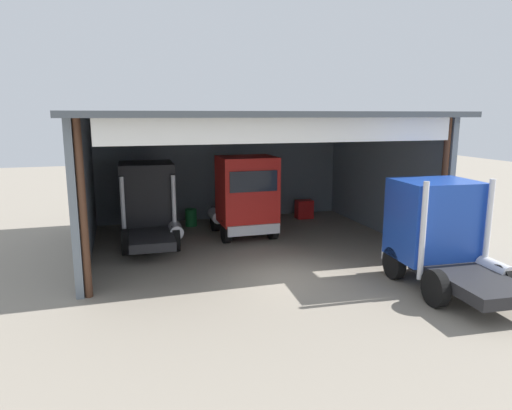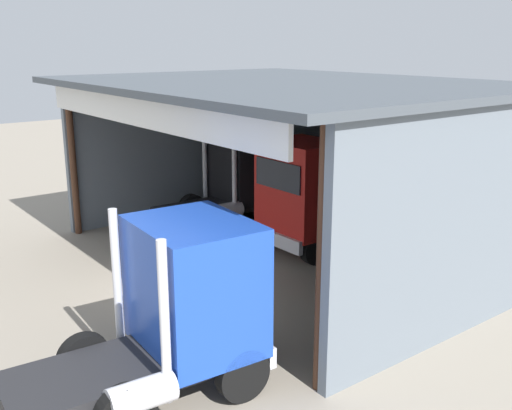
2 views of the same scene
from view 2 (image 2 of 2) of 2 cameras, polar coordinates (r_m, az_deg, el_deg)
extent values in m
plane|color=gray|center=(17.39, -9.21, -7.95)|extent=(80.00, 80.00, 0.00)
cube|color=slate|center=(22.76, 13.04, 4.61)|extent=(13.36, 0.24, 5.47)
cube|color=slate|center=(24.59, -6.76, 5.67)|extent=(0.24, 9.92, 5.47)
cube|color=slate|center=(15.03, 20.43, -1.40)|extent=(0.24, 9.92, 5.47)
cube|color=#474E55|center=(18.59, 2.69, 11.48)|extent=(13.96, 10.75, 0.20)
cylinder|color=#4C2D1E|center=(22.33, -17.10, 4.12)|extent=(0.24, 0.24, 5.47)
cylinder|color=#4C2D1E|center=(11.57, 6.35, -5.40)|extent=(0.24, 0.24, 5.47)
cube|color=white|center=(15.94, -11.05, 8.96)|extent=(12.02, 0.12, 0.90)
cube|color=black|center=(23.40, -0.72, 3.81)|extent=(2.36, 2.49, 2.72)
cube|color=black|center=(24.03, 1.69, 5.27)|extent=(1.96, 0.11, 0.82)
cube|color=silver|center=(24.46, 1.71, 0.80)|extent=(2.19, 0.21, 0.44)
cube|color=#232326|center=(22.65, -4.90, -0.36)|extent=(1.81, 3.73, 0.36)
cylinder|color=silver|center=(23.58, -4.90, 3.02)|extent=(0.18, 0.18, 2.56)
cylinder|color=silver|center=(21.87, -2.07, 2.10)|extent=(0.18, 0.18, 2.56)
cylinder|color=silver|center=(21.92, -2.83, -0.52)|extent=(0.59, 1.21, 0.56)
cylinder|color=black|center=(24.83, -1.14, 0.67)|extent=(0.32, 1.08, 1.07)
cylinder|color=black|center=(23.27, 1.70, -0.34)|extent=(0.32, 1.08, 1.07)
cylinder|color=black|center=(23.53, -6.16, -0.25)|extent=(0.32, 1.08, 1.07)
cylinder|color=black|center=(21.88, -3.52, -1.38)|extent=(0.32, 1.08, 1.07)
cube|color=red|center=(19.48, 4.45, 1.77)|extent=(2.49, 2.08, 2.98)
cube|color=black|center=(18.69, 2.10, 2.86)|extent=(2.10, 0.08, 0.89)
cube|color=silver|center=(19.24, 1.97, -3.30)|extent=(2.35, 0.18, 0.44)
cube|color=#232326|center=(21.14, 8.07, -1.64)|extent=(1.89, 3.38, 0.36)
cylinder|color=silver|center=(19.62, 9.17, 0.56)|extent=(0.18, 0.18, 2.71)
cylinder|color=silver|center=(21.15, 4.77, 1.77)|extent=(0.18, 0.18, 2.71)
cylinder|color=silver|center=(21.66, 5.42, -0.81)|extent=(0.57, 1.21, 0.56)
cylinder|color=black|center=(18.94, 5.64, -4.15)|extent=(0.31, 1.05, 1.04)
cylinder|color=black|center=(20.48, 1.45, -2.57)|extent=(0.31, 1.05, 1.04)
cylinder|color=black|center=(20.50, 10.23, -2.81)|extent=(0.31, 1.05, 1.04)
cylinder|color=black|center=(21.92, 6.02, -1.44)|extent=(0.31, 1.05, 1.04)
cube|color=#1E47B7|center=(12.07, -5.88, -7.60)|extent=(2.68, 2.25, 2.64)
cube|color=black|center=(12.39, -1.59, -4.62)|extent=(2.16, 0.21, 0.79)
cube|color=silver|center=(13.16, -1.42, -12.32)|extent=(2.42, 0.33, 0.44)
cube|color=#232326|center=(12.02, -14.42, -15.57)|extent=(2.16, 3.74, 0.36)
cylinder|color=silver|center=(12.63, -13.13, -7.07)|extent=(0.18, 0.18, 3.06)
cylinder|color=silver|center=(10.68, -8.71, -11.11)|extent=(0.18, 0.18, 3.06)
cylinder|color=silver|center=(11.12, -10.88, -17.37)|extent=(0.64, 1.24, 0.56)
cylinder|color=black|center=(13.81, -6.35, -11.72)|extent=(0.38, 1.13, 1.11)
cylinder|color=black|center=(12.10, -1.30, -15.82)|extent=(0.38, 1.13, 1.11)
cylinder|color=black|center=(13.05, -16.05, -13.99)|extent=(0.38, 1.13, 1.11)
cylinder|color=#197233|center=(23.51, 6.79, -0.54)|extent=(0.58, 0.58, 0.86)
cube|color=red|center=(19.75, 19.38, -4.22)|extent=(0.90, 0.60, 1.00)
cone|color=orange|center=(13.79, -4.39, -12.99)|extent=(0.36, 0.36, 0.56)
camera|label=1|loc=(20.69, -56.87, 4.98)|focal=32.12mm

